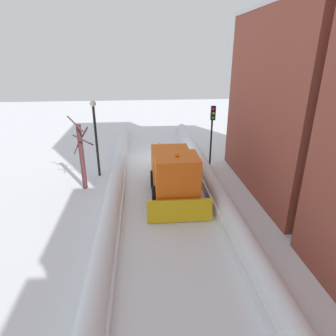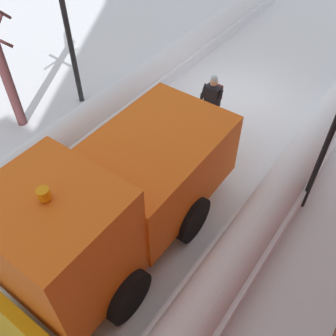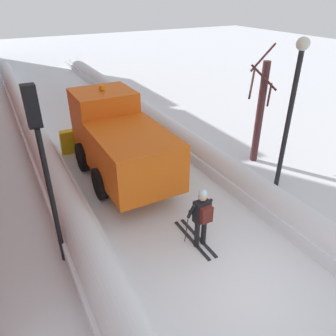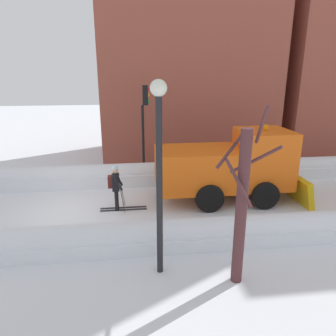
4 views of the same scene
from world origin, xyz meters
name	(u,v)px [view 3 (image 3 of 4)]	position (x,y,z in m)	size (l,w,h in m)	color
ground_plane	(104,139)	(0.00, 10.00, 0.00)	(80.00, 80.00, 0.00)	white
snowbank_left	(39,142)	(-2.87, 10.00, 0.44)	(1.10, 36.00, 1.01)	white
snowbank_right	(158,122)	(2.87, 10.00, 0.33)	(1.10, 36.00, 0.90)	white
plow_truck	(118,139)	(-0.52, 6.43, 1.48)	(3.20, 5.98, 3.12)	orange
skier	(202,216)	(0.00, 1.78, 1.00)	(0.62, 1.80, 1.81)	black
traffic_light_pole	(41,148)	(-3.42, 3.11, 3.19)	(0.28, 0.42, 4.55)	black
street_lamp	(293,99)	(4.13, 3.07, 3.19)	(0.40, 0.40, 5.01)	black
bare_tree_near	(260,111)	(4.74, 4.99, 2.11)	(1.27, 1.48, 4.52)	#4E2A2C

